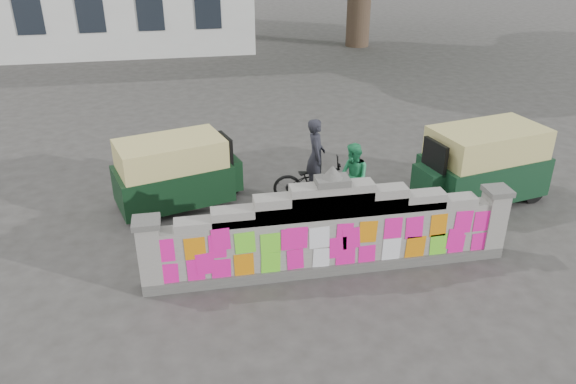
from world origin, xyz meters
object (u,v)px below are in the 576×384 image
rickshaw_right (481,164)px  rickshaw_left (176,172)px  cyclist_rider (316,166)px  pedestrian (353,178)px  cyclist_bike (315,180)px

rickshaw_right → rickshaw_left: bearing=-20.0°
cyclist_rider → pedestrian: 0.86m
cyclist_rider → rickshaw_right: bearing=-91.1°
cyclist_bike → cyclist_rider: (0.00, 0.00, 0.33)m
cyclist_bike → cyclist_rider: cyclist_rider is taller
pedestrian → rickshaw_right: rickshaw_right is taller
rickshaw_left → rickshaw_right: (6.44, -0.94, 0.07)m
cyclist_bike → rickshaw_right: bearing=-91.1°
cyclist_rider → pedestrian: cyclist_rider is taller
cyclist_bike → pedestrian: pedestrian is taller
cyclist_bike → cyclist_rider: 0.33m
rickshaw_right → cyclist_rider: bearing=-21.6°
cyclist_rider → pedestrian: bearing=-119.4°
rickshaw_left → cyclist_bike: bearing=-22.2°
pedestrian → rickshaw_left: (-3.62, 0.86, 0.05)m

